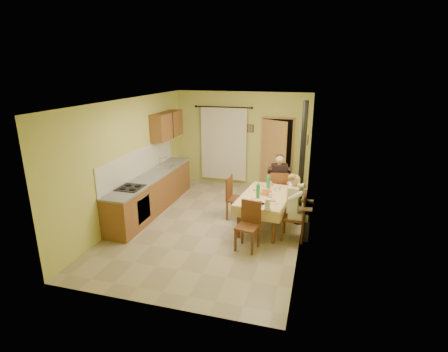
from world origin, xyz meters
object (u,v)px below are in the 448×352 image
(chair_left, at_px, (237,206))
(chair_near, at_px, (247,235))
(chair_far, at_px, (278,199))
(man_far, at_px, (279,176))
(stove_flue, at_px, (301,181))
(chair_right, at_px, (294,226))
(man_right, at_px, (295,199))
(dining_table, at_px, (265,211))

(chair_left, bearing_deg, chair_near, 23.67)
(chair_left, bearing_deg, chair_far, 133.97)
(man_far, bearing_deg, stove_flue, -61.48)
(chair_far, distance_m, man_far, 0.59)
(chair_right, relative_size, chair_left, 1.00)
(chair_near, relative_size, man_far, 0.70)
(chair_right, xyz_separation_m, stove_flue, (0.04, 0.82, 0.73))
(man_right, bearing_deg, chair_near, 130.53)
(chair_right, distance_m, chair_left, 1.57)
(stove_flue, bearing_deg, chair_near, -120.22)
(chair_far, distance_m, man_right, 1.68)
(chair_right, distance_m, stove_flue, 1.10)
(dining_table, bearing_deg, chair_right, -25.75)
(chair_near, relative_size, chair_right, 0.95)
(chair_left, distance_m, stove_flue, 1.62)
(chair_right, bearing_deg, man_far, 19.83)
(chair_far, relative_size, man_right, 0.73)
(chair_near, xyz_separation_m, chair_right, (0.84, 0.69, 0.00))
(chair_right, xyz_separation_m, chair_left, (-1.40, 0.70, 0.00))
(man_far, height_order, man_right, same)
(dining_table, distance_m, man_right, 0.93)
(chair_near, height_order, stove_flue, stove_flue)
(chair_right, height_order, chair_left, chair_left)
(dining_table, bearing_deg, man_far, 87.40)
(dining_table, height_order, chair_left, chair_left)
(chair_right, distance_m, man_right, 0.59)
(chair_near, height_order, man_right, man_right)
(chair_far, height_order, man_far, man_far)
(chair_right, bearing_deg, man_right, 90.00)
(chair_left, xyz_separation_m, man_far, (0.88, 0.81, 0.59))
(man_far, relative_size, stove_flue, 0.50)
(chair_near, relative_size, man_right, 0.70)
(dining_table, xyz_separation_m, man_far, (0.16, 1.10, 0.50))
(dining_table, height_order, man_far, man_far)
(man_far, bearing_deg, chair_far, -90.00)
(chair_right, height_order, stove_flue, stove_flue)
(chair_right, relative_size, stove_flue, 0.37)
(chair_far, relative_size, chair_right, 1.00)
(chair_near, height_order, chair_left, chair_left)
(chair_far, relative_size, stove_flue, 0.36)
(dining_table, bearing_deg, man_right, -26.34)
(chair_left, xyz_separation_m, stove_flue, (1.44, 0.12, 0.73))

